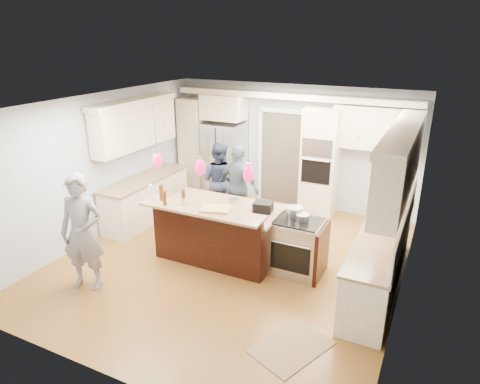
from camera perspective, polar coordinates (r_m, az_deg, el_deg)
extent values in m
plane|color=#8E5E27|center=(7.53, -1.18, -9.08)|extent=(6.00, 6.00, 0.00)
cube|color=#B2BCC6|center=(9.61, 6.97, 6.08)|extent=(5.50, 0.04, 2.70)
cube|color=#B2BCC6|center=(4.75, -18.30, -10.46)|extent=(5.50, 0.04, 2.70)
cube|color=#B2BCC6|center=(8.52, -17.98, 3.35)|extent=(0.04, 6.00, 2.70)
cube|color=#B2BCC6|center=(6.29, 21.68, -3.12)|extent=(0.04, 6.00, 2.70)
cube|color=white|center=(6.63, -1.35, 11.69)|extent=(5.50, 6.00, 0.04)
cube|color=#B7B7BC|center=(10.01, -2.24, 4.12)|extent=(0.90, 0.70, 1.80)
cube|color=#F6E8C8|center=(9.15, 10.66, 3.84)|extent=(0.72, 0.64, 2.30)
cube|color=black|center=(8.74, 10.25, 5.81)|extent=(0.60, 0.02, 0.35)
cube|color=black|center=(8.88, 10.05, 2.69)|extent=(0.60, 0.02, 0.50)
cylinder|color=#B7B7BC|center=(8.78, 10.08, 4.18)|extent=(0.55, 0.02, 0.02)
cube|color=#F6E8C8|center=(10.39, -6.03, 6.05)|extent=(0.60, 0.58, 2.30)
cube|color=#F6E8C8|center=(9.79, -2.18, 11.25)|extent=(0.95, 0.58, 0.55)
cube|color=#F6E8C8|center=(8.90, 17.83, 8.07)|extent=(1.70, 0.35, 0.85)
cube|color=beige|center=(9.21, 6.85, 12.63)|extent=(5.30, 0.38, 0.12)
cube|color=#4C443A|center=(9.76, 5.49, 4.53)|extent=(0.90, 0.06, 2.10)
cube|color=white|center=(9.49, 5.62, 10.76)|extent=(1.04, 0.06, 0.10)
cube|color=#F6E8C8|center=(6.97, 18.07, -8.65)|extent=(0.60, 3.00, 0.88)
cube|color=tan|center=(6.76, 18.49, -5.23)|extent=(0.64, 3.05, 0.04)
cube|color=#F6E8C8|center=(6.38, 20.63, 3.39)|extent=(0.35, 3.00, 0.85)
cube|color=beige|center=(6.27, 21.08, 7.60)|extent=(0.37, 3.10, 0.10)
cube|color=#F6E8C8|center=(9.15, -12.37, -0.99)|extent=(0.60, 2.20, 0.88)
cube|color=tan|center=(9.00, -12.59, 1.74)|extent=(0.64, 2.25, 0.04)
cube|color=#F6E8C8|center=(8.80, -13.76, 8.52)|extent=(0.35, 2.20, 0.85)
cube|color=beige|center=(8.71, -13.97, 11.60)|extent=(0.37, 2.30, 0.10)
cube|color=black|center=(7.55, -2.38, -5.25)|extent=(2.00, 1.00, 0.88)
cube|color=tan|center=(7.36, -2.43, -2.02)|extent=(2.10, 1.10, 0.04)
cube|color=black|center=(7.07, -4.55, -6.27)|extent=(2.00, 0.12, 1.08)
cube|color=tan|center=(6.72, -5.29, -2.48)|extent=(2.10, 0.42, 0.04)
cube|color=black|center=(7.10, 3.10, -2.00)|extent=(0.34, 0.29, 0.16)
cube|color=#B7B7BC|center=(7.06, 7.62, -7.26)|extent=(0.76, 0.66, 0.90)
cube|color=black|center=(6.80, 6.68, -8.82)|extent=(0.65, 0.01, 0.45)
cube|color=black|center=(6.86, 7.80, -3.85)|extent=(0.72, 0.59, 0.02)
cube|color=black|center=(6.96, 10.84, -7.95)|extent=(0.06, 0.71, 0.88)
cylinder|color=black|center=(6.83, -11.28, 8.36)|extent=(0.01, 0.01, 0.75)
ellipsoid|color=#DD0D4E|center=(6.95, -10.98, 4.12)|extent=(0.15, 0.15, 0.26)
cylinder|color=black|center=(6.38, -5.46, 7.83)|extent=(0.01, 0.01, 0.75)
ellipsoid|color=#DD0D4E|center=(6.52, -5.30, 3.32)|extent=(0.15, 0.15, 0.26)
cylinder|color=black|center=(6.01, 1.13, 7.14)|extent=(0.01, 0.01, 0.75)
ellipsoid|color=#DD0D4E|center=(6.16, 1.10, 2.38)|extent=(0.15, 0.15, 0.26)
imported|color=slate|center=(6.82, -20.30, -5.12)|extent=(0.77, 0.62, 1.82)
imported|color=#293250|center=(8.96, -2.83, 1.57)|extent=(0.81, 0.64, 1.63)
imported|color=slate|center=(8.46, -0.17, 0.64)|extent=(1.06, 0.65, 1.69)
imported|color=#AE8FC1|center=(7.74, 18.39, -2.92)|extent=(0.82, 1.12, 1.55)
cube|color=#997753|center=(5.75, 6.87, -19.81)|extent=(0.99, 1.15, 0.01)
cylinder|color=silver|center=(7.16, -11.82, -0.08)|extent=(0.07, 0.07, 0.26)
cylinder|color=#4D2A0D|center=(7.12, -10.45, -0.07)|extent=(0.09, 0.09, 0.27)
cylinder|color=#4D2A0D|center=(6.91, -10.04, -0.78)|extent=(0.07, 0.07, 0.25)
cylinder|color=#4D2A0D|center=(6.91, -7.56, -0.65)|extent=(0.07, 0.07, 0.25)
cylinder|color=#B7B7BC|center=(6.89, -7.57, -1.25)|extent=(0.07, 0.07, 0.12)
cube|color=tan|center=(6.67, -3.26, -2.26)|extent=(0.53, 0.44, 0.04)
cylinder|color=#B7B7BC|center=(6.98, 7.32, -2.60)|extent=(0.26, 0.26, 0.15)
cylinder|color=#B7B7BC|center=(6.84, 8.33, -3.35)|extent=(0.22, 0.22, 0.11)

